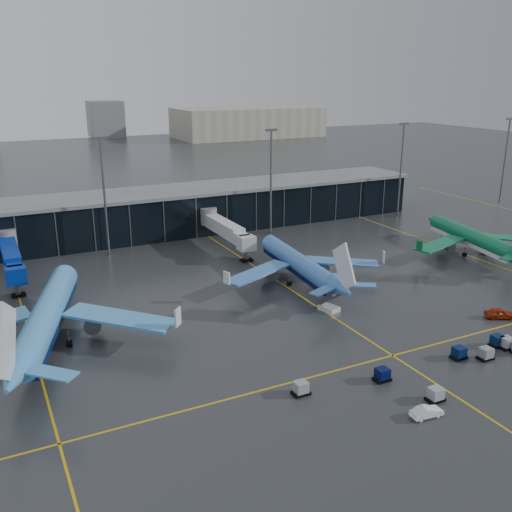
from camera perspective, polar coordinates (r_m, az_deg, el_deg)
name	(u,v)px	position (r m, az deg, el deg)	size (l,w,h in m)	color
ground	(279,329)	(89.36, 2.30, -7.26)	(600.00, 600.00, 0.00)	#282B2D
terminal_pier	(158,212)	(142.25, -9.79, 4.33)	(142.00, 17.00, 10.70)	black
jet_bridges	(11,256)	(118.63, -23.31, -0.01)	(94.00, 27.50, 7.20)	#595B60
flood_masts	(193,185)	(130.91, -6.31, 7.08)	(203.00, 0.50, 25.50)	#595B60
distant_hangars	(134,126)	(353.60, -12.10, 12.63)	(260.00, 71.00, 22.00)	#B2AD99
taxi_lines	(299,295)	(102.40, 4.36, -3.94)	(220.00, 120.00, 0.02)	gold
airliner_arkefly	(45,298)	(87.86, -20.33, -3.99)	(39.26, 44.72, 13.74)	#4190D5
airliner_klm_near	(298,252)	(107.60, 4.23, 0.42)	(33.18, 37.78, 11.61)	#3B76C3
airliner_aer_lingus	(472,228)	(133.07, 20.83, 2.64)	(32.93, 37.51, 11.53)	#0C6C41
baggage_carts	(452,361)	(82.58, 19.02, -9.91)	(35.52, 10.01, 1.70)	black
mobile_airstair	(329,306)	(96.28, 7.31, -5.00)	(3.02, 3.70, 3.45)	silver
service_van_red	(500,313)	(100.71, 23.24, -5.29)	(1.95, 4.84, 1.65)	#A52C0C
service_van_white	(427,412)	(70.73, 16.69, -14.70)	(1.39, 4.00, 1.32)	white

